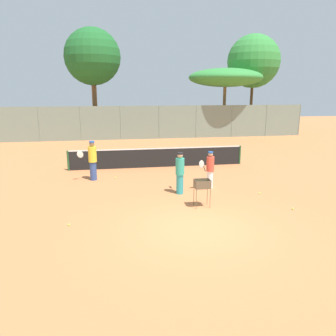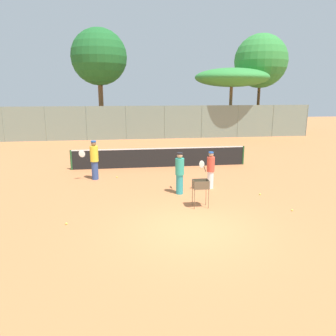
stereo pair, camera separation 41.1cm
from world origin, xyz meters
name	(u,v)px [view 1 (the left image)]	position (x,y,z in m)	size (l,w,h in m)	color
ground_plane	(196,228)	(0.00, 0.00, 0.00)	(80.00, 80.00, 0.00)	#C67242
tennis_net	(158,157)	(0.00, 8.38, 0.56)	(9.62, 0.10, 1.07)	#26592D
back_fence	(140,123)	(0.00, 19.16, 1.43)	(29.87, 0.08, 2.85)	gray
tree_0	(92,57)	(-3.85, 21.79, 6.97)	(4.92, 4.92, 9.47)	brown
tree_1	(254,61)	(11.75, 23.10, 6.93)	(5.19, 5.19, 9.54)	brown
tree_2	(225,78)	(8.11, 20.93, 5.26)	(6.80, 6.80, 6.13)	brown
player_white_outfit	(92,160)	(-3.37, 6.26, 0.96)	(0.92, 0.41, 1.85)	#334C8C
player_red_cap	(180,173)	(0.23, 3.51, 0.89)	(0.35, 0.90, 1.71)	teal
player_yellow_shirt	(210,169)	(1.66, 4.08, 0.83)	(0.80, 0.52, 1.60)	white
ball_cart	(202,186)	(0.69, 1.84, 0.78)	(0.56, 0.41, 1.02)	brown
tennis_ball_0	(293,209)	(3.82, 1.01, 0.03)	(0.07, 0.07, 0.07)	#D1E54C
tennis_ball_1	(115,178)	(-2.35, 6.40, 0.03)	(0.07, 0.07, 0.07)	#D1E54C
tennis_ball_2	(69,225)	(-3.86, 0.87, 0.03)	(0.07, 0.07, 0.07)	#D1E54C
tennis_ball_3	(260,193)	(3.43, 2.88, 0.03)	(0.07, 0.07, 0.07)	#D1E54C
parked_car	(128,128)	(-0.94, 22.51, 0.66)	(4.20, 1.70, 1.60)	#232328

